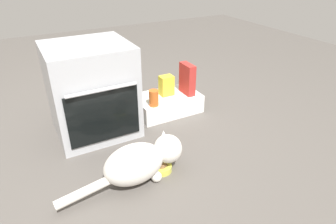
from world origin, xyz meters
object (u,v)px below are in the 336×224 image
at_px(cereal_box, 187,79).
at_px(pantry_cabinet, 167,103).
at_px(soda_can, 137,89).
at_px(oven, 92,90).
at_px(snack_bag, 166,86).
at_px(cat, 141,161).
at_px(food_bowl, 161,167).
at_px(sauce_jar, 154,98).

bearing_deg(cereal_box, pantry_cabinet, 166.14).
bearing_deg(soda_can, oven, -161.87).
height_order(snack_bag, soda_can, snack_bag).
bearing_deg(cat, food_bowl, -0.00).
relative_size(pantry_cabinet, cereal_box, 2.08).
distance_m(food_bowl, cereal_box, 0.96).
relative_size(cat, soda_can, 7.11).
relative_size(cat, cereal_box, 3.05).
xyz_separation_m(oven, food_bowl, (0.24, -0.72, -0.34)).
bearing_deg(snack_bag, pantry_cabinet, -90.41).
height_order(cat, sauce_jar, sauce_jar).
distance_m(oven, snack_bag, 0.68).
bearing_deg(sauce_jar, food_bowl, -111.54).
distance_m(oven, sauce_jar, 0.51).
bearing_deg(oven, sauce_jar, -13.16).
bearing_deg(pantry_cabinet, food_bowl, -120.72).
xyz_separation_m(food_bowl, sauce_jar, (0.24, 0.60, 0.21)).
xyz_separation_m(cereal_box, sauce_jar, (-0.38, -0.08, -0.07)).
bearing_deg(oven, soda_can, 18.13).
relative_size(soda_can, cereal_box, 0.43).
height_order(cat, soda_can, soda_can).
distance_m(snack_bag, soda_can, 0.27).
height_order(pantry_cabinet, snack_bag, snack_bag).
height_order(food_bowl, cereal_box, cereal_box).
distance_m(cereal_box, sauce_jar, 0.39).
distance_m(oven, food_bowl, 0.83).
xyz_separation_m(cat, snack_bag, (0.59, 0.76, 0.11)).
height_order(oven, pantry_cabinet, oven).
relative_size(food_bowl, sauce_jar, 1.01).
distance_m(soda_can, sauce_jar, 0.26).
xyz_separation_m(oven, soda_can, (0.43, 0.14, -0.14)).
distance_m(pantry_cabinet, cereal_box, 0.29).
bearing_deg(cat, oven, 92.39).
relative_size(pantry_cabinet, sauce_jar, 4.16).
distance_m(oven, soda_can, 0.47).
relative_size(snack_bag, cereal_box, 0.64).
bearing_deg(snack_bag, food_bowl, -120.21).
height_order(oven, cat, oven).
bearing_deg(snack_bag, sauce_jar, -144.29).
xyz_separation_m(snack_bag, soda_can, (-0.25, 0.11, -0.03)).
bearing_deg(cat, cereal_box, 37.81).
bearing_deg(pantry_cabinet, cat, -128.32).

